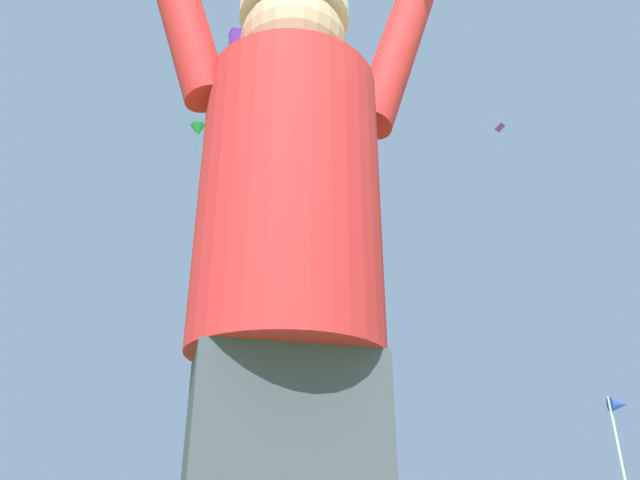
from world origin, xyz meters
name	(u,v)px	position (x,y,z in m)	size (l,w,h in m)	color
kite_flyer_person	(288,290)	(-0.28, 0.31, 0.94)	(0.80, 0.42, 1.92)	#424751
distant_kite_purple_high_right	(253,377)	(-4.44, 29.43, 6.53)	(1.21, 1.20, 0.28)	purple
distant_kite_orange_low_right	(308,380)	(-1.53, 27.75, 6.07)	(1.15, 1.22, 0.57)	orange
distant_kite_purple_mid_left	(239,46)	(-3.02, 12.94, 13.36)	(0.74, 1.01, 1.11)	purple
distant_kite_purple_mid_right	(500,127)	(9.76, 28.12, 20.96)	(0.55, 0.56, 0.39)	purple
distant_kite_teal_far_center	(347,109)	(0.63, 25.12, 20.22)	(0.59, 0.63, 0.87)	#19B2AD
distant_kite_green_low_left	(198,130)	(-6.31, 21.07, 16.05)	(0.99, 0.96, 1.52)	green
marker_flag	(619,415)	(4.26, 8.86, 1.86)	(0.30, 0.24, 2.14)	silver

